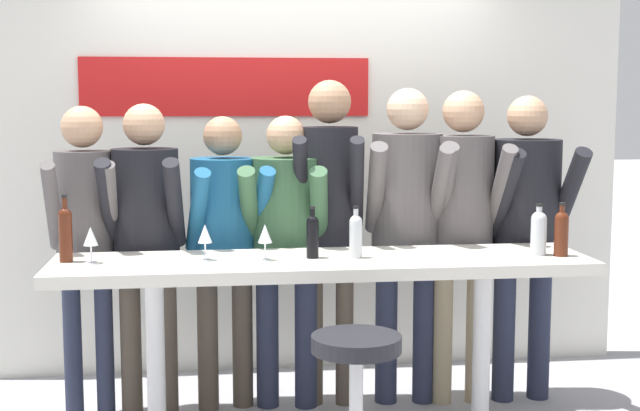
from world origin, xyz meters
The scene contains 19 objects.
back_wall centered at (0.00, 1.36, 1.33)m, with size 4.24×0.12×2.66m.
tasting_table centered at (0.00, 0.00, 0.82)m, with size 2.64×0.63×0.95m.
bar_stool centered at (0.06, -0.63, 0.48)m, with size 0.41×0.41×0.73m.
person_far_left centered at (-1.21, 0.53, 1.07)m, with size 0.38×0.51×1.70m.
person_left centered at (-0.89, 0.53, 1.06)m, with size 0.45×0.55×1.71m.
person_center_left centered at (-0.47, 0.60, 1.01)m, with size 0.49×0.59×1.64m.
person_center centered at (-0.13, 0.57, 1.01)m, with size 0.52×0.60×1.64m.
person_center_right centered at (0.12, 0.58, 1.16)m, with size 0.43×0.58×1.84m.
person_right centered at (0.55, 0.56, 1.11)m, with size 0.51×0.61×1.79m.
person_far_right centered at (0.86, 0.52, 1.11)m, with size 0.43×0.55×1.78m.
person_rightmost centered at (1.23, 0.53, 1.08)m, with size 0.49×0.58×1.75m.
wine_bottle_0 centered at (-0.05, 0.01, 1.07)m, with size 0.06×0.06×0.26m.
wine_bottle_1 centered at (-1.24, 0.06, 1.10)m, with size 0.06×0.06×0.33m.
wine_bottle_2 centered at (1.19, -0.09, 1.08)m, with size 0.07×0.07×0.27m.
wine_bottle_3 centered at (0.16, -0.01, 1.07)m, with size 0.06×0.06×0.26m.
wine_bottle_4 centered at (1.09, -0.05, 1.08)m, with size 0.08×0.08×0.26m.
wine_glass_0 centered at (-0.57, 0.01, 1.08)m, with size 0.07×0.07×0.18m.
wine_glass_1 centered at (-0.28, -0.03, 1.08)m, with size 0.07×0.07×0.18m.
wine_glass_2 centered at (-1.11, 0.00, 1.08)m, with size 0.07×0.07×0.18m.
Camera 1 is at (-0.56, -4.28, 1.73)m, focal length 50.00 mm.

